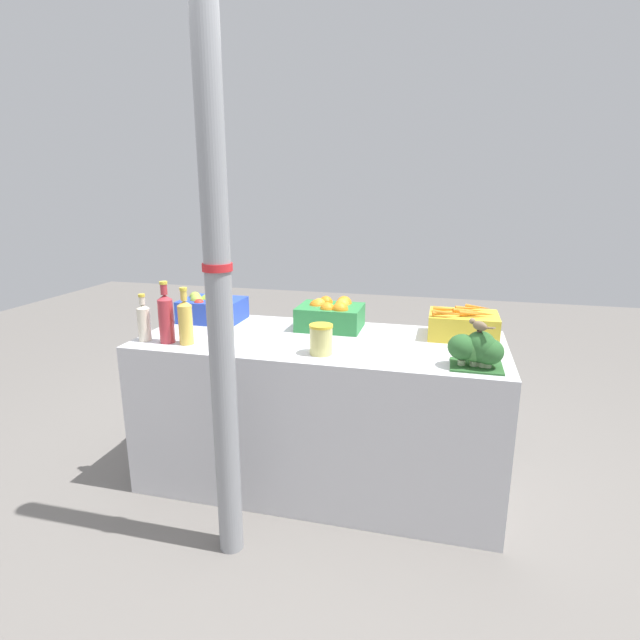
{
  "coord_description": "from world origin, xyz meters",
  "views": [
    {
      "loc": [
        0.6,
        -2.37,
        1.54
      ],
      "look_at": [
        0.0,
        0.0,
        0.9
      ],
      "focal_mm": 28.0,
      "sensor_mm": 36.0,
      "label": 1
    }
  ],
  "objects_px": {
    "support_pole": "(219,296)",
    "orange_crate": "(331,314)",
    "juice_bottle_ruby": "(166,317)",
    "juice_bottle_golden": "(185,321)",
    "sparrow_bird": "(479,325)",
    "apple_crate": "(212,308)",
    "carrot_crate": "(463,324)",
    "pickle_jar": "(321,339)",
    "juice_bottle_cloudy": "(144,321)",
    "broccoli_pile": "(478,349)"
  },
  "relations": [
    {
      "from": "apple_crate",
      "to": "carrot_crate",
      "type": "bearing_deg",
      "value": 0.03
    },
    {
      "from": "juice_bottle_ruby",
      "to": "sparrow_bird",
      "type": "relative_size",
      "value": 2.93
    },
    {
      "from": "juice_bottle_golden",
      "to": "sparrow_bird",
      "type": "xyz_separation_m",
      "value": [
        1.37,
        -0.0,
        0.07
      ]
    },
    {
      "from": "juice_bottle_golden",
      "to": "broccoli_pile",
      "type": "bearing_deg",
      "value": -0.16
    },
    {
      "from": "orange_crate",
      "to": "apple_crate",
      "type": "bearing_deg",
      "value": -179.57
    },
    {
      "from": "apple_crate",
      "to": "orange_crate",
      "type": "xyz_separation_m",
      "value": [
        0.71,
        0.01,
        0.0
      ]
    },
    {
      "from": "orange_crate",
      "to": "pickle_jar",
      "type": "distance_m",
      "value": 0.45
    },
    {
      "from": "sparrow_bird",
      "to": "juice_bottle_golden",
      "type": "bearing_deg",
      "value": 43.87
    },
    {
      "from": "orange_crate",
      "to": "juice_bottle_ruby",
      "type": "relative_size",
      "value": 1.11
    },
    {
      "from": "apple_crate",
      "to": "carrot_crate",
      "type": "distance_m",
      "value": 1.41
    },
    {
      "from": "broccoli_pile",
      "to": "juice_bottle_golden",
      "type": "height_order",
      "value": "juice_bottle_golden"
    },
    {
      "from": "juice_bottle_cloudy",
      "to": "pickle_jar",
      "type": "distance_m",
      "value": 0.92
    },
    {
      "from": "support_pole",
      "to": "pickle_jar",
      "type": "distance_m",
      "value": 0.57
    },
    {
      "from": "support_pole",
      "to": "sparrow_bird",
      "type": "height_order",
      "value": "support_pole"
    },
    {
      "from": "pickle_jar",
      "to": "sparrow_bird",
      "type": "distance_m",
      "value": 0.7
    },
    {
      "from": "apple_crate",
      "to": "juice_bottle_cloudy",
      "type": "height_order",
      "value": "juice_bottle_cloudy"
    },
    {
      "from": "apple_crate",
      "to": "juice_bottle_cloudy",
      "type": "relative_size",
      "value": 1.43
    },
    {
      "from": "orange_crate",
      "to": "pickle_jar",
      "type": "bearing_deg",
      "value": -82.63
    },
    {
      "from": "support_pole",
      "to": "apple_crate",
      "type": "distance_m",
      "value": 0.99
    },
    {
      "from": "support_pole",
      "to": "juice_bottle_golden",
      "type": "relative_size",
      "value": 8.03
    },
    {
      "from": "apple_crate",
      "to": "juice_bottle_ruby",
      "type": "distance_m",
      "value": 0.46
    },
    {
      "from": "carrot_crate",
      "to": "juice_bottle_ruby",
      "type": "bearing_deg",
      "value": -162.51
    },
    {
      "from": "apple_crate",
      "to": "juice_bottle_golden",
      "type": "bearing_deg",
      "value": -80.08
    },
    {
      "from": "sparrow_bird",
      "to": "orange_crate",
      "type": "bearing_deg",
      "value": 12.46
    },
    {
      "from": "juice_bottle_ruby",
      "to": "juice_bottle_golden",
      "type": "height_order",
      "value": "juice_bottle_ruby"
    },
    {
      "from": "carrot_crate",
      "to": "juice_bottle_cloudy",
      "type": "bearing_deg",
      "value": -163.85
    },
    {
      "from": "apple_crate",
      "to": "orange_crate",
      "type": "bearing_deg",
      "value": 0.43
    },
    {
      "from": "support_pole",
      "to": "juice_bottle_ruby",
      "type": "bearing_deg",
      "value": 141.09
    },
    {
      "from": "apple_crate",
      "to": "broccoli_pile",
      "type": "xyz_separation_m",
      "value": [
        1.46,
        -0.45,
        0.01
      ]
    },
    {
      "from": "sparrow_bird",
      "to": "carrot_crate",
      "type": "bearing_deg",
      "value": -40.24
    },
    {
      "from": "support_pole",
      "to": "pickle_jar",
      "type": "relative_size",
      "value": 16.14
    },
    {
      "from": "pickle_jar",
      "to": "sparrow_bird",
      "type": "xyz_separation_m",
      "value": [
        0.69,
        -0.01,
        0.12
      ]
    },
    {
      "from": "orange_crate",
      "to": "juice_bottle_cloudy",
      "type": "distance_m",
      "value": 0.97
    },
    {
      "from": "support_pole",
      "to": "orange_crate",
      "type": "height_order",
      "value": "support_pole"
    },
    {
      "from": "juice_bottle_ruby",
      "to": "juice_bottle_cloudy",
      "type": "bearing_deg",
      "value": 180.0
    },
    {
      "from": "carrot_crate",
      "to": "juice_bottle_golden",
      "type": "bearing_deg",
      "value": -161.22
    },
    {
      "from": "support_pole",
      "to": "orange_crate",
      "type": "xyz_separation_m",
      "value": [
        0.25,
        0.84,
        -0.26
      ]
    },
    {
      "from": "carrot_crate",
      "to": "juice_bottle_cloudy",
      "type": "distance_m",
      "value": 1.62
    },
    {
      "from": "orange_crate",
      "to": "juice_bottle_golden",
      "type": "height_order",
      "value": "juice_bottle_golden"
    },
    {
      "from": "support_pole",
      "to": "apple_crate",
      "type": "height_order",
      "value": "support_pole"
    },
    {
      "from": "support_pole",
      "to": "carrot_crate",
      "type": "relative_size",
      "value": 6.64
    },
    {
      "from": "support_pole",
      "to": "orange_crate",
      "type": "bearing_deg",
      "value": 73.34
    },
    {
      "from": "orange_crate",
      "to": "support_pole",
      "type": "bearing_deg",
      "value": -106.66
    },
    {
      "from": "broccoli_pile",
      "to": "juice_bottle_ruby",
      "type": "height_order",
      "value": "juice_bottle_ruby"
    },
    {
      "from": "juice_bottle_golden",
      "to": "sparrow_bird",
      "type": "bearing_deg",
      "value": -0.08
    },
    {
      "from": "juice_bottle_cloudy",
      "to": "support_pole",
      "type": "bearing_deg",
      "value": -32.55
    },
    {
      "from": "broccoli_pile",
      "to": "orange_crate",
      "type": "bearing_deg",
      "value": 148.55
    },
    {
      "from": "juice_bottle_golden",
      "to": "sparrow_bird",
      "type": "distance_m",
      "value": 1.38
    },
    {
      "from": "sparrow_bird",
      "to": "juice_bottle_ruby",
      "type": "bearing_deg",
      "value": 43.88
    },
    {
      "from": "pickle_jar",
      "to": "sparrow_bird",
      "type": "relative_size",
      "value": 1.34
    }
  ]
}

